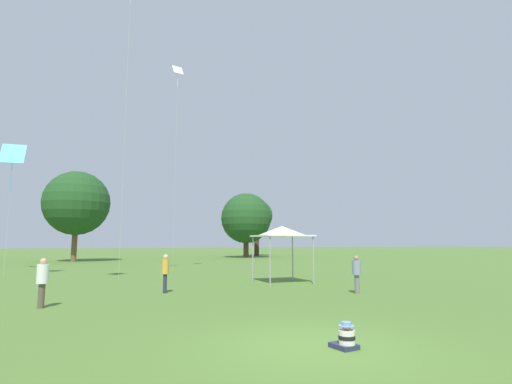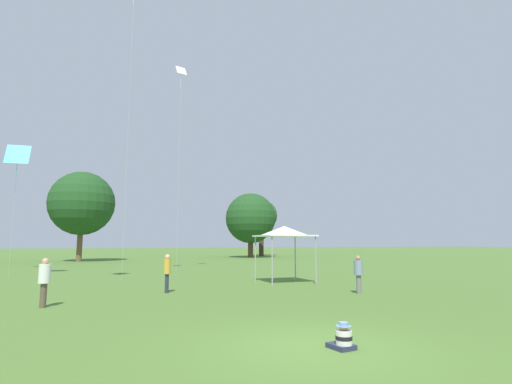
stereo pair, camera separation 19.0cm
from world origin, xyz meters
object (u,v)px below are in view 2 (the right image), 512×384
object	(u,v)px
person_standing_0	(167,269)
kite_2	(181,82)
person_standing_2	(44,278)
canopy_tent	(284,232)
kite_3	(18,156)
distant_tree_1	(261,216)
distant_tree_2	(82,203)
distant_tree_0	(251,218)
person_standing_1	(358,271)
seated_toddler	(343,338)

from	to	relation	value
person_standing_0	kite_2	world-z (taller)	kite_2
person_standing_2	canopy_tent	xyz separation A→B (m)	(10.82, 5.31, 1.79)
kite_3	distant_tree_1	world-z (taller)	distant_tree_1
kite_3	distant_tree_2	distance (m)	20.97
person_standing_2	canopy_tent	world-z (taller)	canopy_tent
person_standing_2	distant_tree_0	distance (m)	44.83
person_standing_1	canopy_tent	bearing A→B (deg)	64.05
kite_3	distant_tree_1	bearing A→B (deg)	96.19
seated_toddler	kite_3	size ratio (longest dim) A/B	0.07
person_standing_2	distant_tree_0	bearing A→B (deg)	-101.25
kite_2	distant_tree_1	distance (m)	36.13
person_standing_1	kite_3	xyz separation A→B (m)	(-16.84, 13.87, 6.89)
kite_2	canopy_tent	bearing A→B (deg)	-38.52
distant_tree_2	kite_2	bearing A→B (deg)	-64.71
person_standing_1	person_standing_2	distance (m)	12.20
person_standing_2	kite_3	size ratio (longest dim) A/B	0.19
person_standing_2	distant_tree_1	size ratio (longest dim) A/B	0.18
person_standing_1	kite_3	size ratio (longest dim) A/B	0.19
kite_3	distant_tree_0	xyz separation A→B (m)	(23.74, 26.35, -2.19)
canopy_tent	distant_tree_2	bearing A→B (deg)	115.11
canopy_tent	kite_3	bearing A→B (deg)	150.84
seated_toddler	distant_tree_1	xyz separation A→B (m)	(15.65, 54.22, 6.21)
person_standing_0	canopy_tent	size ratio (longest dim) A/B	0.54
person_standing_1	kite_2	world-z (taller)	kite_2
kite_2	kite_3	xyz separation A→B (m)	(-10.69, -1.70, -7.11)
person_standing_1	distant_tree_2	distance (m)	38.35
person_standing_0	person_standing_1	distance (m)	8.33
seated_toddler	distant_tree_0	distance (m)	49.75
person_standing_2	distant_tree_1	xyz separation A→B (m)	(22.73, 46.53, 5.46)
person_standing_0	kite_2	size ratio (longest dim) A/B	0.10
person_standing_2	kite_2	size ratio (longest dim) A/B	0.10
kite_2	distant_tree_2	distance (m)	22.76
person_standing_0	distant_tree_2	bearing A→B (deg)	50.37
seated_toddler	person_standing_2	bearing A→B (deg)	119.94
person_standing_2	kite_3	world-z (taller)	kite_3
kite_2	person_standing_1	bearing A→B (deg)	-41.75
distant_tree_0	distant_tree_1	world-z (taller)	distant_tree_0
distant_tree_0	distant_tree_1	bearing A→B (deg)	59.79
person_standing_0	person_standing_1	bearing A→B (deg)	-71.60
seated_toddler	distant_tree_2	distance (m)	44.15
distant_tree_1	person_standing_1	bearing A→B (deg)	-102.77
kite_2	distant_tree_0	world-z (taller)	kite_2
canopy_tent	distant_tree_0	size ratio (longest dim) A/B	0.33
person_standing_1	person_standing_0	bearing A→B (deg)	120.22
person_standing_0	distant_tree_2	world-z (taller)	distant_tree_2
distant_tree_0	distant_tree_2	world-z (taller)	distant_tree_2
person_standing_2	kite_2	bearing A→B (deg)	-97.06
canopy_tent	distant_tree_2	xyz separation A→B (m)	(-13.82, 29.49, 3.91)
person_standing_0	distant_tree_0	distance (m)	40.57
distant_tree_0	distant_tree_1	distance (m)	7.26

